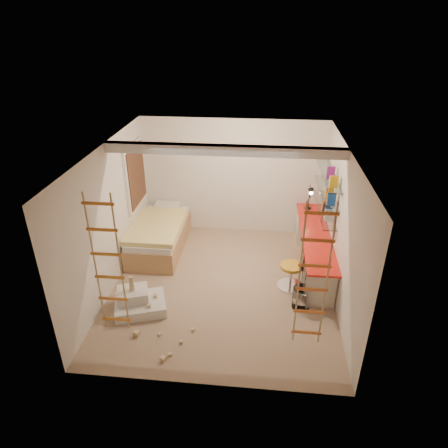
# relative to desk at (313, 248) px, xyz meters

# --- Properties ---
(floor) EXTENTS (4.50, 4.50, 0.00)m
(floor) POSITION_rel_desk_xyz_m (-1.72, -0.86, -0.40)
(floor) COLOR #947A5F
(floor) RESTS_ON ground
(ceiling_beam) EXTENTS (4.00, 0.18, 0.16)m
(ceiling_beam) POSITION_rel_desk_xyz_m (-1.72, -0.56, 2.12)
(ceiling_beam) COLOR white
(ceiling_beam) RESTS_ON ceiling
(window_frame) EXTENTS (0.06, 1.15, 1.35)m
(window_frame) POSITION_rel_desk_xyz_m (-3.69, 0.64, 1.15)
(window_frame) COLOR white
(window_frame) RESTS_ON wall_left
(window_blind) EXTENTS (0.02, 1.00, 1.20)m
(window_blind) POSITION_rel_desk_xyz_m (-3.65, 0.64, 1.15)
(window_blind) COLOR #4C2D1E
(window_blind) RESTS_ON window_frame
(rope_ladder_left) EXTENTS (0.41, 0.04, 2.13)m
(rope_ladder_left) POSITION_rel_desk_xyz_m (-3.07, -2.61, 1.11)
(rope_ladder_left) COLOR orange
(rope_ladder_left) RESTS_ON ceiling
(rope_ladder_right) EXTENTS (0.41, 0.04, 2.13)m
(rope_ladder_right) POSITION_rel_desk_xyz_m (-0.37, -2.61, 1.11)
(rope_ladder_right) COLOR orange
(rope_ladder_right) RESTS_ON ceiling
(waste_bin) EXTENTS (0.31, 0.31, 0.39)m
(waste_bin) POSITION_rel_desk_xyz_m (-0.31, -1.32, -0.21)
(waste_bin) COLOR white
(waste_bin) RESTS_ON floor
(desk) EXTENTS (0.56, 2.80, 0.75)m
(desk) POSITION_rel_desk_xyz_m (0.00, 0.00, 0.00)
(desk) COLOR red
(desk) RESTS_ON floor
(shelves) EXTENTS (0.25, 1.80, 0.71)m
(shelves) POSITION_rel_desk_xyz_m (0.15, 0.27, 1.10)
(shelves) COLOR white
(shelves) RESTS_ON wall_right
(bed) EXTENTS (1.02, 2.00, 0.69)m
(bed) POSITION_rel_desk_xyz_m (-3.20, 0.36, -0.07)
(bed) COLOR #AD7F51
(bed) RESTS_ON floor
(task_lamp) EXTENTS (0.14, 0.36, 0.57)m
(task_lamp) POSITION_rel_desk_xyz_m (-0.05, 0.96, 0.73)
(task_lamp) COLOR black
(task_lamp) RESTS_ON desk
(swivel_chair) EXTENTS (0.51, 0.51, 0.79)m
(swivel_chair) POSITION_rel_desk_xyz_m (-0.45, -0.77, -0.11)
(swivel_chair) COLOR gold
(swivel_chair) RESTS_ON floor
(play_platform) EXTENTS (1.00, 0.88, 0.37)m
(play_platform) POSITION_rel_desk_xyz_m (-3.08, -1.66, -0.26)
(play_platform) COLOR silver
(play_platform) RESTS_ON floor
(toy_blocks) EXTENTS (1.29, 1.27, 0.64)m
(toy_blocks) POSITION_rel_desk_xyz_m (-2.74, -2.05, -0.19)
(toy_blocks) COLOR #CCB284
(toy_blocks) RESTS_ON floor
(books) EXTENTS (0.14, 0.52, 0.92)m
(books) POSITION_rel_desk_xyz_m (0.15, 0.27, 1.20)
(books) COLOR white
(books) RESTS_ON shelves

